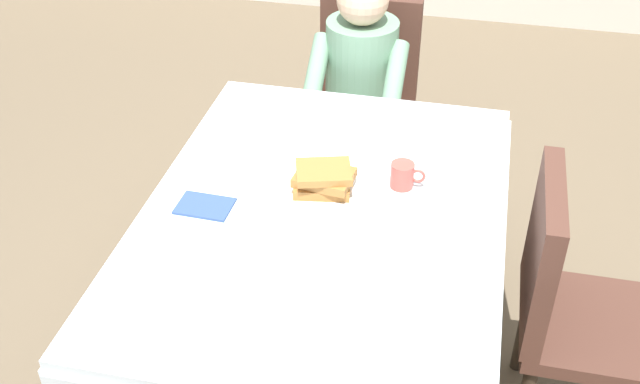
{
  "coord_description": "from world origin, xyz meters",
  "views": [
    {
      "loc": [
        0.41,
        -1.87,
        2.2
      ],
      "look_at": [
        -0.01,
        0.03,
        0.79
      ],
      "focal_mm": 43.63,
      "sensor_mm": 36.0,
      "label": 1
    }
  ],
  "objects": [
    {
      "name": "dining_table_main",
      "position": [
        0.0,
        0.0,
        0.65
      ],
      "size": [
        1.12,
        1.52,
        0.74
      ],
      "color": "silver",
      "rests_on": "ground"
    },
    {
      "name": "napkin_folded",
      "position": [
        -0.36,
        -0.06,
        0.74
      ],
      "size": [
        0.17,
        0.13,
        0.01
      ],
      "primitive_type": "cube",
      "rotation": [
        0.0,
        0.0,
        -0.03
      ],
      "color": "#334C7F",
      "rests_on": "dining_table_main"
    },
    {
      "name": "spoon_near_edge",
      "position": [
        -0.05,
        -0.27,
        0.74
      ],
      "size": [
        0.15,
        0.04,
        0.0
      ],
      "primitive_type": "cube",
      "rotation": [
        0.0,
        0.0,
        -0.18
      ],
      "color": "silver",
      "rests_on": "dining_table_main"
    },
    {
      "name": "syrup_pitcher",
      "position": [
        -0.3,
        0.27,
        0.78
      ],
      "size": [
        0.08,
        0.08,
        0.07
      ],
      "color": "silver",
      "rests_on": "dining_table_main"
    },
    {
      "name": "cup_coffee",
      "position": [
        0.22,
        0.18,
        0.78
      ],
      "size": [
        0.11,
        0.08,
        0.08
      ],
      "color": "#B24C42",
      "rests_on": "dining_table_main"
    },
    {
      "name": "diner_person",
      "position": [
        -0.06,
        1.01,
        0.67
      ],
      "size": [
        0.4,
        0.43,
        1.12
      ],
      "rotation": [
        0.0,
        0.0,
        3.14
      ],
      "color": "gray",
      "rests_on": "ground"
    },
    {
      "name": "chair_right_side",
      "position": [
        0.77,
        0.0,
        0.53
      ],
      "size": [
        0.45,
        0.44,
        0.93
      ],
      "rotation": [
        0.0,
        0.0,
        -1.57
      ],
      "color": "#4C2D23",
      "rests_on": "ground"
    },
    {
      "name": "breakfast_stack",
      "position": [
        -0.02,
        0.08,
        0.8
      ],
      "size": [
        0.2,
        0.18,
        0.09
      ],
      "color": "#A36B33",
      "rests_on": "plate_breakfast"
    },
    {
      "name": "chair_diner",
      "position": [
        -0.06,
        1.17,
        0.53
      ],
      "size": [
        0.44,
        0.45,
        0.93
      ],
      "rotation": [
        0.0,
        0.0,
        3.14
      ],
      "color": "#4C2D23",
      "rests_on": "ground"
    },
    {
      "name": "plate_breakfast",
      "position": [
        -0.03,
        0.09,
        0.75
      ],
      "size": [
        0.28,
        0.28,
        0.02
      ],
      "primitive_type": "cylinder",
      "color": "white",
      "rests_on": "dining_table_main"
    },
    {
      "name": "ground_plane",
      "position": [
        0.0,
        0.0,
        0.0
      ],
      "size": [
        14.0,
        14.0,
        0.0
      ],
      "primitive_type": "plane",
      "color": "brown"
    },
    {
      "name": "knife_right_of_plate",
      "position": [
        0.16,
        0.07,
        0.74
      ],
      "size": [
        0.04,
        0.2,
        0.0
      ],
      "primitive_type": "cube",
      "rotation": [
        0.0,
        0.0,
        1.45
      ],
      "color": "silver",
      "rests_on": "dining_table_main"
    },
    {
      "name": "fork_left_of_plate",
      "position": [
        -0.22,
        0.07,
        0.74
      ],
      "size": [
        0.02,
        0.18,
        0.0
      ],
      "primitive_type": "cube",
      "rotation": [
        0.0,
        0.0,
        1.55
      ],
      "color": "silver",
      "rests_on": "dining_table_main"
    }
  ]
}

